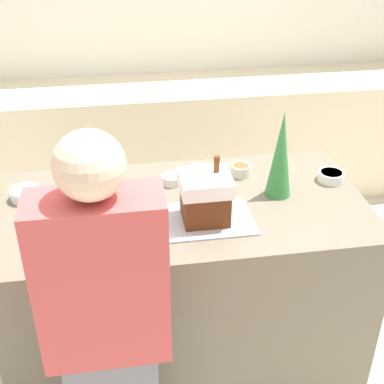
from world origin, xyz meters
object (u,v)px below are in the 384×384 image
baking_tray (205,219)px  candy_bowl_behind_tray (25,194)px  candy_bowl_far_left (71,174)px  mug (197,177)px  candy_bowl_center_rear (106,204)px  candy_bowl_front_corner (241,170)px  candy_bowl_near_tray_right (172,179)px  cookbook (97,188)px  gingerbread_house (205,197)px  candy_bowl_far_right (331,176)px  decorative_tree (281,155)px  person (108,337)px

baking_tray → candy_bowl_behind_tray: bearing=158.9°
candy_bowl_behind_tray → candy_bowl_far_left: bearing=39.3°
baking_tray → mug: (0.01, 0.28, 0.05)m
baking_tray → candy_bowl_center_rear: size_ratio=3.26×
candy_bowl_front_corner → candy_bowl_near_tray_right: size_ratio=0.99×
candy_bowl_far_left → cookbook: candy_bowl_far_left is taller
gingerbread_house → candy_bowl_far_right: gingerbread_house is taller
candy_bowl_far_left → candy_bowl_far_right: bearing=-9.9°
decorative_tree → candy_bowl_center_rear: decorative_tree is taller
decorative_tree → candy_bowl_far_right: 0.34m
candy_bowl_near_tray_right → candy_bowl_far_right: candy_bowl_far_right is taller
candy_bowl_far_left → candy_bowl_behind_tray: (-0.19, -0.16, 0.00)m
candy_bowl_behind_tray → candy_bowl_near_tray_right: bearing=3.1°
candy_bowl_far_right → candy_bowl_near_tray_right: bearing=173.1°
baking_tray → candy_bowl_center_rear: (-0.40, 0.14, 0.02)m
candy_bowl_near_tray_right → candy_bowl_far_right: (0.74, -0.09, 0.00)m
candy_bowl_behind_tray → cookbook: candy_bowl_behind_tray is taller
cookbook → baking_tray: bearing=-35.9°
candy_bowl_near_tray_right → candy_bowl_center_rear: candy_bowl_center_rear is taller
candy_bowl_front_corner → mug: size_ratio=0.90×
candy_bowl_far_left → candy_bowl_far_right: candy_bowl_far_right is taller
candy_bowl_front_corner → candy_bowl_far_left: bearing=173.4°
candy_bowl_front_corner → candy_bowl_center_rear: bearing=-161.8°
candy_bowl_center_rear → candy_bowl_far_right: bearing=5.1°
gingerbread_house → candy_bowl_near_tray_right: size_ratio=2.91×
decorative_tree → candy_bowl_behind_tray: bearing=173.2°
gingerbread_house → candy_bowl_near_tray_right: bearing=106.4°
baking_tray → candy_bowl_far_right: candy_bowl_far_right is taller
candy_bowl_center_rear → person: person is taller
gingerbread_house → mug: (0.01, 0.28, -0.06)m
gingerbread_house → candy_bowl_behind_tray: gingerbread_house is taller
candy_bowl_front_corner → candy_bowl_far_right: size_ratio=0.75×
candy_bowl_far_left → person: 0.96m
candy_bowl_behind_tray → cookbook: size_ratio=0.65×
candy_bowl_center_rear → person: size_ratio=0.08×
decorative_tree → candy_bowl_center_rear: bearing=-179.0°
baking_tray → candy_bowl_behind_tray: (-0.75, 0.29, 0.02)m
candy_bowl_behind_tray → cookbook: bearing=5.3°
baking_tray → decorative_tree: size_ratio=1.00×
candy_bowl_near_tray_right → candy_bowl_front_corner: bearing=4.9°
candy_bowl_far_left → decorative_tree: bearing=-17.5°
candy_bowl_far_left → candy_bowl_far_right: size_ratio=0.87×
person → mug: bearing=60.6°
candy_bowl_far_right → person: size_ratio=0.08×
candy_bowl_front_corner → candy_bowl_near_tray_right: candy_bowl_front_corner is taller
candy_bowl_front_corner → candy_bowl_center_rear: (-0.64, -0.21, -0.00)m
baking_tray → candy_bowl_behind_tray: size_ratio=3.08×
gingerbread_house → candy_bowl_front_corner: (0.24, 0.35, -0.08)m
candy_bowl_near_tray_right → candy_bowl_center_rear: size_ratio=0.77×
decorative_tree → candy_bowl_front_corner: 0.29m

